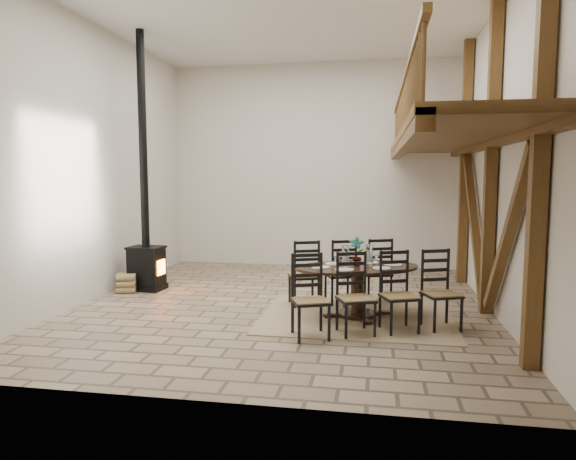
% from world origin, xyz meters
% --- Properties ---
extents(ground, '(8.00, 8.00, 0.00)m').
position_xyz_m(ground, '(0.00, 0.00, 0.00)').
color(ground, '#9C8468').
rests_on(ground, ground).
extents(room_shell, '(7.02, 8.02, 5.01)m').
position_xyz_m(room_shell, '(1.19, 0.00, 3.01)').
color(room_shell, beige).
rests_on(room_shell, ground).
extents(rug, '(3.00, 2.50, 0.02)m').
position_xyz_m(rug, '(1.30, -0.62, 0.01)').
color(rug, tan).
rests_on(rug, ground).
extents(dining_table, '(2.80, 2.85, 1.29)m').
position_xyz_m(dining_table, '(1.33, -0.71, 0.42)').
color(dining_table, black).
rests_on(dining_table, ground).
extents(wood_stove, '(0.70, 0.56, 5.00)m').
position_xyz_m(wood_stove, '(-2.88, 0.67, 1.12)').
color(wood_stove, black).
rests_on(wood_stove, ground).
extents(log_basket, '(0.56, 0.56, 0.46)m').
position_xyz_m(log_basket, '(-2.96, 0.98, 0.20)').
color(log_basket, brown).
rests_on(log_basket, ground).
extents(log_stack, '(0.45, 0.45, 0.36)m').
position_xyz_m(log_stack, '(-3.16, 0.38, 0.18)').
color(log_stack, '#A1895A').
rests_on(log_stack, ground).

